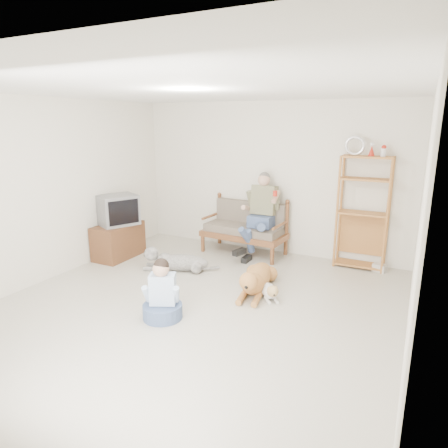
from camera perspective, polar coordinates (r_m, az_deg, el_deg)
The scene contains 16 objects.
floor at distance 5.28m, azimuth -4.53°, elevation -11.96°, with size 5.50×5.50×0.00m, color silver.
ceiling at distance 4.75m, azimuth -5.21°, elevation 18.69°, with size 5.50×5.50×0.00m, color white.
wall_back at distance 7.29m, azimuth 6.48°, elevation 6.49°, with size 5.00×5.00×0.00m, color silver.
wall_left at distance 6.48m, azimuth -24.18°, elevation 4.34°, with size 5.50×5.50×0.00m, color silver.
wall_right at distance 4.16m, azimuth 26.10°, elevation -0.87°, with size 5.50×5.50×0.00m, color silver.
loveseat at distance 7.29m, azimuth 3.08°, elevation -0.37°, with size 1.55×0.80×0.95m.
man at distance 6.95m, azimuth 4.81°, elevation 0.58°, with size 0.57×0.81×1.32m.
etagere at distance 6.78m, azimuth 19.20°, elevation 1.66°, with size 0.81×0.36×2.13m.
book_stack at distance 6.92m, azimuth 21.35°, elevation -5.86°, with size 0.20×0.14×0.13m, color silver.
tv_stand at distance 7.31m, azimuth -14.89°, elevation -2.32°, with size 0.50×0.90×0.60m.
crt_tv at distance 7.16m, azimuth -14.91°, elevation 1.97°, with size 0.72×0.78×0.52m.
wall_outlet at distance 7.99m, azimuth -2.21°, elevation -0.41°, with size 0.12×0.02×0.08m, color silver.
golden_retriever at distance 5.73m, azimuth 4.55°, elevation -7.85°, with size 0.51×1.42×0.44m.
shaggy_dog at distance 6.53m, azimuth -7.12°, elevation -5.28°, with size 1.22×0.59×0.38m.
terrier at distance 5.55m, azimuth 6.47°, elevation -9.48°, with size 0.44×0.53×0.24m.
child at distance 4.99m, azimuth -8.80°, elevation -10.25°, with size 0.49×0.49×0.77m.
Camera 1 is at (2.47, -4.04, 2.34)m, focal length 32.00 mm.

